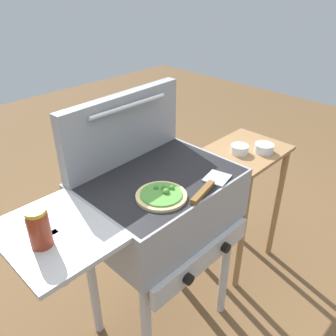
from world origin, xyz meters
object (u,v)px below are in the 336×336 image
pizza_veggie (162,195)px  spatula (209,186)px  sauce_jar (39,228)px  prep_table (242,184)px  grill (158,207)px  topping_bowl_near (240,150)px  topping_bowl_far (264,148)px

pizza_veggie → spatula: size_ratio=0.72×
pizza_veggie → spatula: pizza_veggie is taller
sauce_jar → spatula: (0.61, -0.17, -0.06)m
pizza_veggie → prep_table: size_ratio=0.24×
grill → prep_table: size_ratio=1.22×
prep_table → grill: bearing=-179.6°
pizza_veggie → topping_bowl_near: (0.69, 0.11, -0.10)m
sauce_jar → spatula: bearing=-15.4°
pizza_veggie → spatula: 0.19m
sauce_jar → topping_bowl_far: sauce_jar is taller
topping_bowl_near → topping_bowl_far: (0.10, -0.08, 0.00)m
sauce_jar → prep_table: bearing=1.4°
spatula → prep_table: 0.71m
prep_table → topping_bowl_near: 0.26m
grill → spatula: 0.26m
grill → topping_bowl_far: bearing=-6.5°
pizza_veggie → sauce_jar: 0.45m
pizza_veggie → prep_table: pizza_veggie is taller
prep_table → topping_bowl_far: topping_bowl_far is taller
grill → sauce_jar: bearing=-177.3°
prep_table → topping_bowl_near: (-0.07, -0.00, 0.25)m
topping_bowl_near → topping_bowl_far: 0.13m
grill → spatula: bearing=-64.9°
sauce_jar → topping_bowl_far: 1.24m
grill → topping_bowl_far: (0.71, -0.08, 0.05)m
prep_table → topping_bowl_far: bearing=-66.9°
topping_bowl_near → pizza_veggie: bearing=-171.2°
spatula → topping_bowl_near: bearing=20.4°
grill → topping_bowl_far: size_ratio=9.52×
topping_bowl_near → grill: bearing=180.0°
spatula → topping_bowl_near: 0.56m
pizza_veggie → topping_bowl_far: 0.80m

